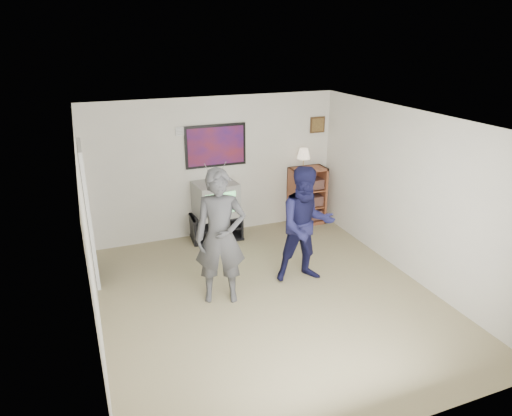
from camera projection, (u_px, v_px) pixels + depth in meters
room_shell at (261, 208)px, 6.26m from camera, size 4.51×5.00×2.51m
media_stand at (216, 227)px, 8.23m from camera, size 0.94×0.56×0.45m
crt_television at (216, 199)px, 8.04m from camera, size 0.76×0.67×0.60m
bookshelf at (307, 196)px, 8.78m from camera, size 0.68×0.39×1.12m
table_lamp at (303, 159)px, 8.46m from camera, size 0.24×0.24×0.39m
person_tall at (220, 237)px, 6.09m from camera, size 0.79×0.64×1.89m
person_short at (306, 225)px, 6.63m from camera, size 0.95×0.80×1.76m
controller_left at (211, 209)px, 6.16m from camera, size 0.06×0.13×0.04m
controller_right at (298, 215)px, 6.77m from camera, size 0.06×0.13×0.04m
poster at (216, 146)px, 7.97m from camera, size 1.10×0.03×0.75m
air_vent at (184, 131)px, 7.68m from camera, size 0.28×0.02×0.14m
small_picture at (317, 125)px, 8.57m from camera, size 0.30×0.03×0.30m
doorway at (88, 215)px, 6.68m from camera, size 0.03×0.85×2.00m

